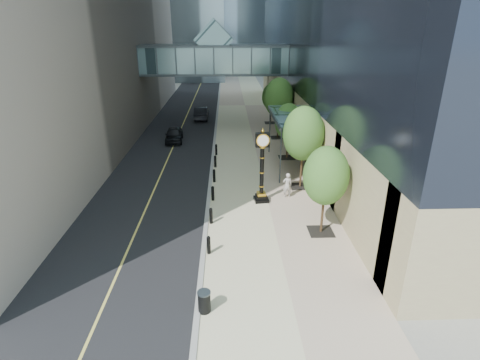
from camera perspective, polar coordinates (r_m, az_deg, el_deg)
name	(u,v)px	position (r m, az deg, el deg)	size (l,w,h in m)	color
ground	(263,265)	(19.02, 3.48, -12.74)	(320.00, 320.00, 0.00)	gray
road	(191,106)	(56.79, -7.48, 11.12)	(8.00, 180.00, 0.02)	black
sidewalk	(245,105)	(56.60, 0.77, 11.29)	(8.00, 180.00, 0.06)	beige
curb	(218,106)	(56.55, -3.37, 11.25)	(0.25, 180.00, 0.07)	gray
skywalk	(214,58)	(43.61, -3.93, 18.11)	(17.00, 4.20, 5.80)	slate
entrance_canopy	(291,117)	(30.67, 7.83, 9.49)	(3.00, 8.00, 4.38)	#383F44
bollard_row	(214,185)	(26.62, -4.06, -0.71)	(0.20, 16.20, 0.90)	black
street_trees	(289,117)	(32.45, 7.51, 9.49)	(3.00, 28.37, 6.17)	black
street_clock	(262,171)	(24.39, 3.34, 1.35)	(1.01, 1.01, 4.91)	black
trash_bin	(204,302)	(16.11, -5.46, -18.04)	(0.52, 0.52, 0.90)	black
pedestrian	(287,185)	(25.61, 7.22, -0.78)	(0.64, 0.42, 1.74)	#AFA9A1
car_near	(174,135)	(38.88, -10.01, 6.83)	(1.67, 4.14, 1.41)	black
car_far	(201,113)	(48.26, -5.91, 10.14)	(1.63, 4.66, 1.54)	black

